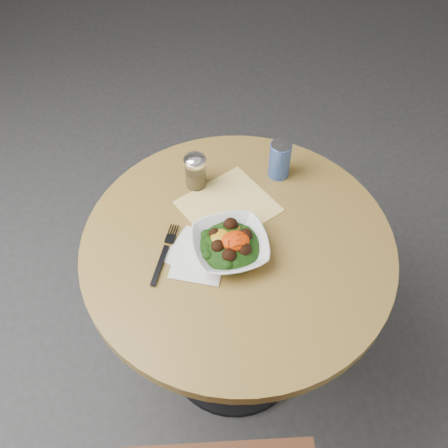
{
  "coord_description": "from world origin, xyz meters",
  "views": [
    {
      "loc": [
        -0.11,
        -0.84,
        1.9
      ],
      "look_at": [
        -0.04,
        0.02,
        0.81
      ],
      "focal_mm": 40.0,
      "sensor_mm": 36.0,
      "label": 1
    }
  ],
  "objects": [
    {
      "name": "ground",
      "position": [
        0.0,
        0.0,
        0.0
      ],
      "size": [
        6.0,
        6.0,
        0.0
      ],
      "primitive_type": "plane",
      "color": "#2F2F32",
      "rests_on": "ground"
    },
    {
      "name": "table",
      "position": [
        0.0,
        0.0,
        0.55
      ],
      "size": [
        0.9,
        0.9,
        0.75
      ],
      "color": "black",
      "rests_on": "ground"
    },
    {
      "name": "cloth_napkin",
      "position": [
        -0.02,
        0.13,
        0.75
      ],
      "size": [
        0.34,
        0.33,
        0.0
      ],
      "primitive_type": "cube",
      "rotation": [
        0.0,
        0.0,
        0.57
      ],
      "color": "#F9AC0D",
      "rests_on": "table"
    },
    {
      "name": "paper_napkins",
      "position": [
        -0.12,
        -0.04,
        0.75
      ],
      "size": [
        0.19,
        0.22,
        0.0
      ],
      "color": "white",
      "rests_on": "table"
    },
    {
      "name": "salad_bowl",
      "position": [
        -0.03,
        -0.03,
        0.78
      ],
      "size": [
        0.24,
        0.24,
        0.08
      ],
      "color": "white",
      "rests_on": "table"
    },
    {
      "name": "fork",
      "position": [
        -0.21,
        -0.02,
        0.76
      ],
      "size": [
        0.08,
        0.21,
        0.0
      ],
      "color": "black",
      "rests_on": "table"
    },
    {
      "name": "spice_shaker",
      "position": [
        -0.11,
        0.23,
        0.81
      ],
      "size": [
        0.07,
        0.07,
        0.12
      ],
      "color": "silver",
      "rests_on": "table"
    },
    {
      "name": "beverage_can",
      "position": [
        0.15,
        0.26,
        0.81
      ],
      "size": [
        0.07,
        0.07,
        0.13
      ],
      "color": "#0D1D91",
      "rests_on": "table"
    }
  ]
}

